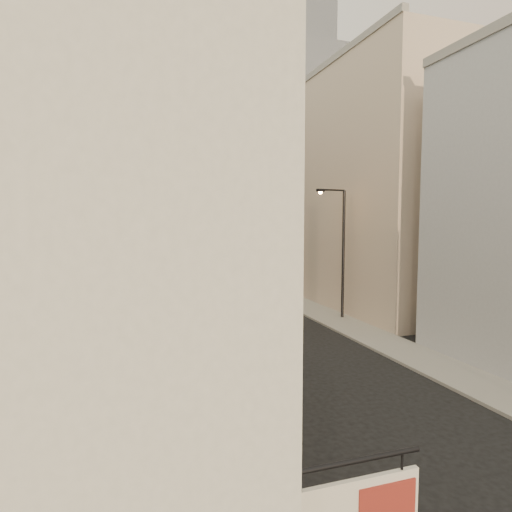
{
  "coord_description": "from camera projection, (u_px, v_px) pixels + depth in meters",
  "views": [
    {
      "loc": [
        -8.78,
        -0.72,
        7.39
      ],
      "look_at": [
        -1.19,
        22.47,
        5.39
      ],
      "focal_mm": 30.0,
      "sensor_mm": 36.0,
      "label": 1
    }
  ],
  "objects": [
    {
      "name": "traffic_light_left",
      "position": [
        147.0,
        264.0,
        37.59
      ],
      "size": [
        0.59,
        0.52,
        5.0
      ],
      "rotation": [
        0.0,
        0.0,
        2.87
      ],
      "color": "black",
      "rests_on": "ground"
    },
    {
      "name": "traffic_light_right",
      "position": [
        266.0,
        254.0,
        45.42
      ],
      "size": [
        0.65,
        0.63,
        5.0
      ],
      "rotation": [
        0.0,
        0.0,
        3.23
      ],
      "color": "black",
      "rests_on": "ground"
    },
    {
      "name": "sidewalk_left",
      "position": [
        136.0,
        279.0,
        54.08
      ],
      "size": [
        3.0,
        140.0,
        0.15
      ],
      "primitive_type": "cube",
      "color": "gray",
      "rests_on": "ground"
    },
    {
      "name": "right_bldg_wingrid",
      "position": [
        287.0,
        177.0,
        54.02
      ],
      "size": [
        8.0,
        20.0,
        26.0
      ],
      "primitive_type": "cube",
      "color": "gray",
      "rests_on": "ground"
    },
    {
      "name": "left_bldg_beige",
      "position": [
        56.0,
        210.0,
        24.26
      ],
      "size": [
        8.0,
        12.0,
        16.0
      ],
      "primitive_type": "cube",
      "color": "#C1AA93",
      "rests_on": "ground"
    },
    {
      "name": "sidewalk_right",
      "position": [
        235.0,
        275.0,
        58.11
      ],
      "size": [
        3.0,
        140.0,
        0.15
      ],
      "primitive_type": "cube",
      "color": "gray",
      "rests_on": "ground"
    },
    {
      "name": "left_bldg_grey",
      "position": [
        78.0,
        193.0,
        39.25
      ],
      "size": [
        8.0,
        16.0,
        20.0
      ],
      "primitive_type": "cube",
      "color": "#9C9CA1",
      "rests_on": "ground"
    },
    {
      "name": "highrise",
      "position": [
        261.0,
        125.0,
        81.37
      ],
      "size": [
        21.0,
        23.0,
        51.2
      ],
      "color": "gray",
      "rests_on": "ground"
    },
    {
      "name": "near_building_left",
      "position": [
        3.0,
        289.0,
        8.63
      ],
      "size": [
        8.3,
        23.04,
        12.3
      ],
      "color": "#532316",
      "rests_on": "ground"
    },
    {
      "name": "left_bldg_wingrid",
      "position": [
        96.0,
        195.0,
        75.08
      ],
      "size": [
        8.0,
        20.0,
        24.0
      ],
      "primitive_type": "cube",
      "color": "gray",
      "rests_on": "ground"
    },
    {
      "name": "white_tower",
      "position": [
        220.0,
        161.0,
        79.47
      ],
      "size": [
        8.0,
        8.0,
        41.5
      ],
      "color": "silver",
      "rests_on": "ground"
    },
    {
      "name": "streetlamp_mid",
      "position": [
        341.0,
        246.0,
        31.73
      ],
      "size": [
        2.53,
        0.6,
        9.7
      ],
      "rotation": [
        0.0,
        0.0,
        0.15
      ],
      "color": "black",
      "rests_on": "ground"
    },
    {
      "name": "left_bldg_tan",
      "position": [
        90.0,
        213.0,
        56.42
      ],
      "size": [
        8.0,
        18.0,
        17.0
      ],
      "primitive_type": "cube",
      "color": "#A17F5D",
      "rests_on": "ground"
    },
    {
      "name": "clock_tower",
      "position": [
        154.0,
        172.0,
        89.4
      ],
      "size": [
        14.0,
        14.0,
        44.9
      ],
      "color": "#A17F5D",
      "rests_on": "ground"
    },
    {
      "name": "right_bldg_beige",
      "position": [
        379.0,
        189.0,
        35.33
      ],
      "size": [
        8.0,
        16.0,
        20.0
      ],
      "primitive_type": "cube",
      "color": "#C1AA93",
      "rests_on": "ground"
    }
  ]
}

